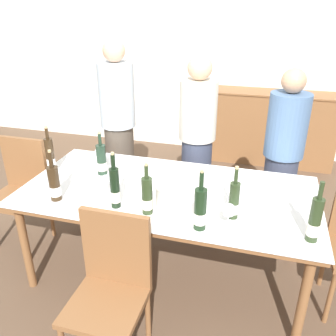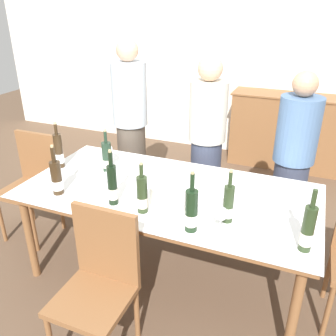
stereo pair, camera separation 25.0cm
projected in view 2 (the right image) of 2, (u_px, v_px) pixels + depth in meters
name	position (u px, v px, depth m)	size (l,w,h in m)	color
ground_plane	(168.00, 271.00, 2.90)	(12.00, 12.00, 0.00)	brown
back_wall	(249.00, 52.00, 4.66)	(8.00, 0.10, 2.80)	silver
sideboard_cabinet	(294.00, 132.00, 4.56)	(1.62, 0.46, 0.95)	brown
dining_table	(168.00, 197.00, 2.60)	(2.12, 1.06, 0.75)	brown
ice_bucket	(168.00, 197.00, 2.27)	(0.24, 0.24, 0.20)	white
wine_bottle_0	(191.00, 212.00, 2.08)	(0.08, 0.08, 0.39)	black
wine_bottle_1	(142.00, 195.00, 2.27)	(0.07, 0.07, 0.35)	#28381E
wine_bottle_2	(59.00, 152.00, 2.89)	(0.07, 0.07, 0.39)	#332314
wine_bottle_3	(228.00, 205.00, 2.17)	(0.07, 0.07, 0.36)	#28381E
wine_bottle_4	(308.00, 230.00, 1.91)	(0.07, 0.07, 0.38)	#28381E
wine_bottle_5	(112.00, 185.00, 2.36)	(0.07, 0.07, 0.39)	black
wine_bottle_6	(107.00, 158.00, 2.83)	(0.08, 0.08, 0.35)	#1E3323
wine_bottle_7	(57.00, 178.00, 2.49)	(0.08, 0.08, 0.37)	#332314
wine_glass_0	(107.00, 178.00, 2.54)	(0.07, 0.07, 0.14)	white
wine_glass_1	(108.00, 150.00, 3.02)	(0.09, 0.09, 0.15)	white
wine_glass_2	(221.00, 214.00, 2.08)	(0.09, 0.09, 0.16)	white
chair_near_front	(99.00, 277.00, 2.09)	(0.42, 0.42, 0.94)	brown
chair_left_end	(33.00, 178.00, 3.20)	(0.42, 0.42, 0.95)	brown
person_host	(131.00, 130.00, 3.48)	(0.33, 0.33, 1.70)	#51473D
person_guest_left	(206.00, 146.00, 3.23)	(0.33, 0.33, 1.60)	#383F56
person_guest_right	(292.00, 165.00, 2.94)	(0.33, 0.33, 1.53)	#383F56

